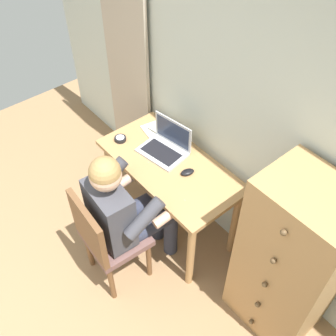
{
  "coord_description": "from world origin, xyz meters",
  "views": [
    {
      "loc": [
        1.14,
        0.54,
        2.82
      ],
      "look_at": [
        -0.31,
        1.75,
        0.85
      ],
      "focal_mm": 42.74,
      "sensor_mm": 36.0,
      "label": 1
    }
  ],
  "objects_px": {
    "computer_mouse": "(187,172)",
    "desk_clock": "(120,139)",
    "desk": "(170,175)",
    "chair": "(106,237)",
    "dresser": "(290,262)",
    "person_seated": "(127,208)",
    "notebook_pad": "(155,131)",
    "laptop": "(166,145)"
  },
  "relations": [
    {
      "from": "chair",
      "to": "laptop",
      "type": "xyz_separation_m",
      "value": [
        -0.2,
        0.7,
        0.3
      ]
    },
    {
      "from": "desk",
      "to": "chair",
      "type": "xyz_separation_m",
      "value": [
        0.07,
        -0.64,
        -0.13
      ]
    },
    {
      "from": "desk",
      "to": "chair",
      "type": "distance_m",
      "value": 0.65
    },
    {
      "from": "dresser",
      "to": "notebook_pad",
      "type": "bearing_deg",
      "value": 177.7
    },
    {
      "from": "person_seated",
      "to": "dresser",
      "type": "bearing_deg",
      "value": 28.77
    },
    {
      "from": "desk_clock",
      "to": "computer_mouse",
      "type": "bearing_deg",
      "value": 15.29
    },
    {
      "from": "computer_mouse",
      "to": "notebook_pad",
      "type": "distance_m",
      "value": 0.51
    },
    {
      "from": "person_seated",
      "to": "notebook_pad",
      "type": "xyz_separation_m",
      "value": [
        -0.43,
        0.59,
        0.08
      ]
    },
    {
      "from": "chair",
      "to": "laptop",
      "type": "distance_m",
      "value": 0.79
    },
    {
      "from": "computer_mouse",
      "to": "notebook_pad",
      "type": "relative_size",
      "value": 0.48
    },
    {
      "from": "dresser",
      "to": "notebook_pad",
      "type": "height_order",
      "value": "dresser"
    },
    {
      "from": "laptop",
      "to": "desk_clock",
      "type": "xyz_separation_m",
      "value": [
        -0.31,
        -0.2,
        -0.04
      ]
    },
    {
      "from": "computer_mouse",
      "to": "desk_clock",
      "type": "xyz_separation_m",
      "value": [
        -0.59,
        -0.16,
        -0.0
      ]
    },
    {
      "from": "chair",
      "to": "desk",
      "type": "bearing_deg",
      "value": 96.66
    },
    {
      "from": "laptop",
      "to": "desk_clock",
      "type": "height_order",
      "value": "laptop"
    },
    {
      "from": "desk_clock",
      "to": "laptop",
      "type": "bearing_deg",
      "value": 32.45
    },
    {
      "from": "person_seated",
      "to": "desk_clock",
      "type": "relative_size",
      "value": 13.38
    },
    {
      "from": "chair",
      "to": "person_seated",
      "type": "height_order",
      "value": "person_seated"
    },
    {
      "from": "chair",
      "to": "notebook_pad",
      "type": "height_order",
      "value": "chair"
    },
    {
      "from": "dresser",
      "to": "notebook_pad",
      "type": "distance_m",
      "value": 1.4
    },
    {
      "from": "desk",
      "to": "dresser",
      "type": "height_order",
      "value": "dresser"
    },
    {
      "from": "desk",
      "to": "chair",
      "type": "height_order",
      "value": "chair"
    },
    {
      "from": "chair",
      "to": "desk_clock",
      "type": "relative_size",
      "value": 9.85
    },
    {
      "from": "person_seated",
      "to": "desk_clock",
      "type": "height_order",
      "value": "person_seated"
    },
    {
      "from": "chair",
      "to": "notebook_pad",
      "type": "relative_size",
      "value": 4.22
    },
    {
      "from": "computer_mouse",
      "to": "desk_clock",
      "type": "height_order",
      "value": "computer_mouse"
    },
    {
      "from": "laptop",
      "to": "desk_clock",
      "type": "distance_m",
      "value": 0.37
    },
    {
      "from": "dresser",
      "to": "chair",
      "type": "bearing_deg",
      "value": -143.87
    },
    {
      "from": "computer_mouse",
      "to": "desk_clock",
      "type": "distance_m",
      "value": 0.62
    },
    {
      "from": "dresser",
      "to": "notebook_pad",
      "type": "xyz_separation_m",
      "value": [
        -1.4,
        0.06,
        0.1
      ]
    },
    {
      "from": "dresser",
      "to": "desk_clock",
      "type": "distance_m",
      "value": 1.51
    },
    {
      "from": "computer_mouse",
      "to": "notebook_pad",
      "type": "bearing_deg",
      "value": -174.95
    },
    {
      "from": "chair",
      "to": "notebook_pad",
      "type": "bearing_deg",
      "value": 118.74
    },
    {
      "from": "dresser",
      "to": "laptop",
      "type": "xyz_separation_m",
      "value": [
        -1.18,
        -0.01,
        0.14
      ]
    },
    {
      "from": "notebook_pad",
      "to": "desk",
      "type": "bearing_deg",
      "value": -10.55
    },
    {
      "from": "person_seated",
      "to": "desk_clock",
      "type": "xyz_separation_m",
      "value": [
        -0.52,
        0.32,
        0.08
      ]
    },
    {
      "from": "desk_clock",
      "to": "notebook_pad",
      "type": "height_order",
      "value": "desk_clock"
    },
    {
      "from": "person_seated",
      "to": "notebook_pad",
      "type": "height_order",
      "value": "person_seated"
    },
    {
      "from": "chair",
      "to": "computer_mouse",
      "type": "distance_m",
      "value": 0.72
    },
    {
      "from": "desk",
      "to": "computer_mouse",
      "type": "relative_size",
      "value": 11.15
    },
    {
      "from": "desk",
      "to": "desk_clock",
      "type": "relative_size",
      "value": 12.39
    },
    {
      "from": "dresser",
      "to": "computer_mouse",
      "type": "distance_m",
      "value": 0.9
    }
  ]
}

